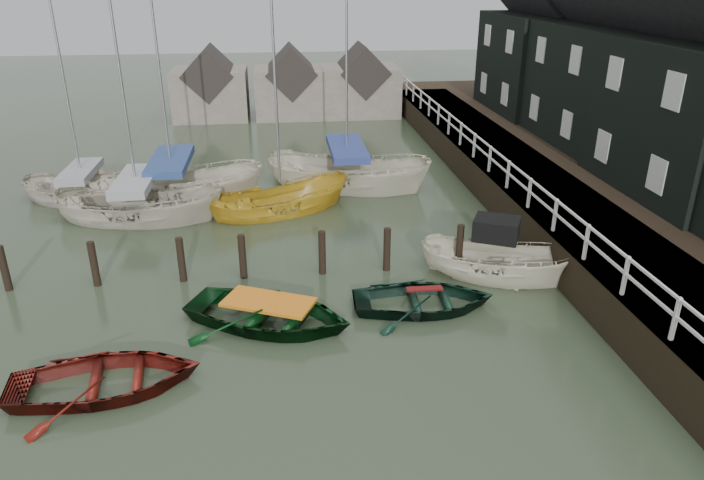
{
  "coord_description": "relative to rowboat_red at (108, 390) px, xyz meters",
  "views": [
    {
      "loc": [
        0.04,
        -14.34,
        8.62
      ],
      "look_at": [
        2.03,
        2.25,
        1.4
      ],
      "focal_mm": 32.0,
      "sensor_mm": 36.0,
      "label": 1
    }
  ],
  "objects": [
    {
      "name": "rowboat_red",
      "position": [
        0.0,
        0.0,
        0.0
      ],
      "size": [
        4.44,
        3.41,
        0.85
      ],
      "primitive_type": "imported",
      "rotation": [
        0.0,
        0.0,
        1.69
      ],
      "color": "#55120C",
      "rests_on": "ground"
    },
    {
      "name": "ground",
      "position": [
        4.01,
        2.27,
        0.0
      ],
      "size": [
        120.0,
        120.0,
        0.0
      ],
      "primitive_type": "plane",
      "color": "#283321",
      "rests_on": "ground"
    },
    {
      "name": "sailboat_b",
      "position": [
        -0.25,
        12.59,
        0.06
      ],
      "size": [
        7.31,
        2.91,
        13.02
      ],
      "rotation": [
        0.0,
        0.0,
        1.55
      ],
      "color": "beige",
      "rests_on": "ground"
    },
    {
      "name": "sailboat_e",
      "position": [
        -3.8,
        12.83,
        0.07
      ],
      "size": [
        5.88,
        4.07,
        10.04
      ],
      "rotation": [
        0.0,
        0.0,
        1.17
      ],
      "color": "#BEB4A2",
      "rests_on": "ground"
    },
    {
      "name": "motorboat",
      "position": [
        10.36,
        4.35,
        0.09
      ],
      "size": [
        4.9,
        3.6,
        2.74
      ],
      "rotation": [
        0.0,
        0.0,
        1.11
      ],
      "color": "silver",
      "rests_on": "ground"
    },
    {
      "name": "pier",
      "position": [
        13.48,
        12.27,
        0.71
      ],
      "size": [
        3.04,
        32.0,
        2.7
      ],
      "color": "black",
      "rests_on": "ground"
    },
    {
      "name": "rowboat_green",
      "position": [
        3.59,
        2.39,
        0.0
      ],
      "size": [
        5.4,
        4.77,
        0.93
      ],
      "primitive_type": "imported",
      "rotation": [
        0.0,
        0.0,
        1.14
      ],
      "color": "black",
      "rests_on": "ground"
    },
    {
      "name": "mooring_pilings",
      "position": [
        2.89,
        5.27,
        0.5
      ],
      "size": [
        13.72,
        0.22,
        1.8
      ],
      "color": "black",
      "rests_on": "ground"
    },
    {
      "name": "sailboat_c",
      "position": [
        4.02,
        10.89,
        0.02
      ],
      "size": [
        6.03,
        3.85,
        10.37
      ],
      "rotation": [
        0.0,
        0.0,
        1.9
      ],
      "color": "gold",
      "rests_on": "ground"
    },
    {
      "name": "far_sheds",
      "position": [
        4.84,
        28.27,
        1.86
      ],
      "size": [
        14.0,
        4.08,
        4.39
      ],
      "color": "#665B51",
      "rests_on": "ground"
    },
    {
      "name": "land_strip",
      "position": [
        19.01,
        12.27,
        0.0
      ],
      "size": [
        14.0,
        38.0,
        1.5
      ],
      "primitive_type": "cube",
      "color": "black",
      "rests_on": "ground"
    },
    {
      "name": "rowboat_dkgreen",
      "position": [
        7.82,
        2.76,
        0.0
      ],
      "size": [
        4.04,
        2.98,
        0.81
      ],
      "primitive_type": "imported",
      "rotation": [
        0.0,
        0.0,
        1.52
      ],
      "color": "black",
      "rests_on": "ground"
    },
    {
      "name": "sailboat_a",
      "position": [
        -1.25,
        10.7,
        0.06
      ],
      "size": [
        6.77,
        3.55,
        10.28
      ],
      "rotation": [
        0.0,
        0.0,
        1.39
      ],
      "color": "beige",
      "rests_on": "ground"
    },
    {
      "name": "quay_houses",
      "position": [
        19.0,
        10.92,
        5.68
      ],
      "size": [
        6.52,
        28.14,
        10.01
      ],
      "color": "black",
      "rests_on": "ground"
    },
    {
      "name": "sailboat_d",
      "position": [
        6.9,
        13.61,
        0.06
      ],
      "size": [
        7.79,
        5.47,
        11.37
      ],
      "rotation": [
        0.0,
        0.0,
        1.15
      ],
      "color": "beige",
      "rests_on": "ground"
    }
  ]
}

